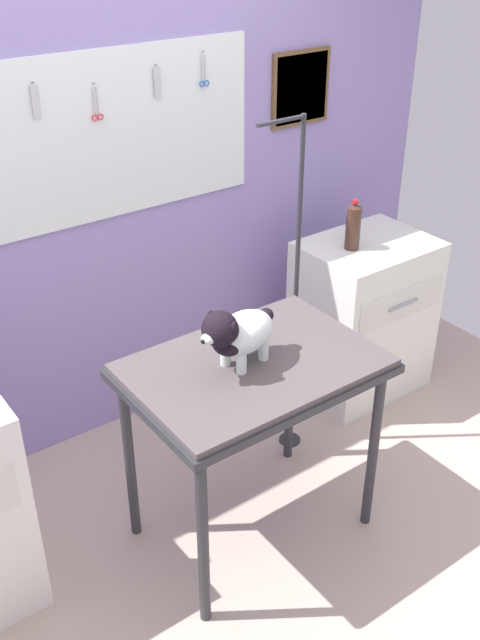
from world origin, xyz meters
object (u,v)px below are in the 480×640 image
Objects in this scene: dog at (237,333)px; soda_bottle at (353,226)px; grooming_arm at (294,309)px; grooming_table at (253,381)px; cabinet_right at (363,316)px.

soda_bottle is at bearing 25.56° from dog.
soda_bottle is at bearing 19.27° from grooming_arm.
grooming_arm is at bearing 30.87° from dog.
dog reaches higher than soda_bottle.
grooming_table is 2.61× the size of dog.
soda_bottle is (1.04, 0.55, 0.21)m from grooming_table.
dog is at bearing 167.91° from grooming_table.
dog is 1.47m from cabinet_right.
soda_bottle is (1.11, 0.53, -0.03)m from dog.
grooming_table is 3.78× the size of soda_bottle.
grooming_table and cabinet_right have the same top height.
cabinet_right is at bearing 15.10° from grooming_arm.
dog is 0.43× the size of cabinet_right.
grooming_table is at bearing -12.09° from dog.
grooming_table is at bearing -144.75° from grooming_arm.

